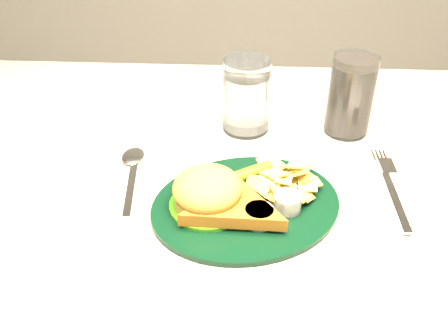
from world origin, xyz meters
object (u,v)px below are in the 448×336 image
Objects in this scene: dinner_plate at (246,191)px; water_glass at (247,96)px; cola_glass at (351,95)px; fork_napkin at (394,197)px; table at (238,326)px.

dinner_plate is 2.11× the size of water_glass.
cola_glass is 0.20m from fork_napkin.
dinner_plate is at bearing -88.81° from water_glass.
table is 0.44m from fork_napkin.
cola_glass is at bearing 28.58° from dinner_plate.
dinner_plate reaches higher than table.
water_glass is 0.74× the size of fork_napkin.
dinner_plate is at bearing -173.62° from fork_napkin.
water_glass reaches higher than dinner_plate.
water_glass is at bearing -179.81° from cola_glass.
water_glass is at bearing 88.81° from table.
water_glass is 0.29m from fork_napkin.
dinner_plate is at bearing -127.86° from cola_glass.
table is 4.46× the size of dinner_plate.
water_glass reaches higher than fork_napkin.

